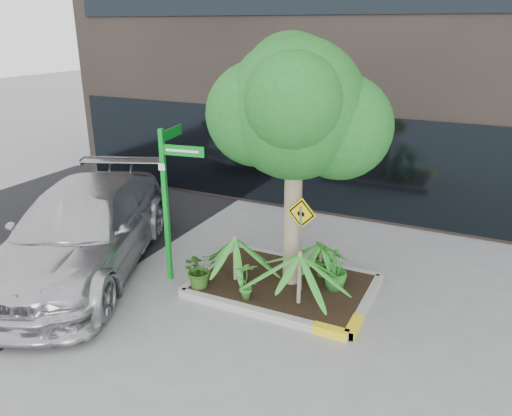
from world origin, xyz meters
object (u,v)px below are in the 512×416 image
at_px(tree, 296,109).
at_px(street_sign_post, 169,189).
at_px(parked_car, 82,231).
at_px(cattle_sign, 301,230).

relative_size(tree, street_sign_post, 1.55).
relative_size(tree, parked_car, 0.79).
distance_m(parked_car, cattle_sign, 4.51).
height_order(parked_car, street_sign_post, street_sign_post).
relative_size(parked_car, street_sign_post, 1.97).
xyz_separation_m(street_sign_post, cattle_sign, (2.56, 0.32, -0.48)).
bearing_deg(street_sign_post, cattle_sign, -1.55).
bearing_deg(tree, parked_car, -164.52).
relative_size(tree, cattle_sign, 2.57).
distance_m(tree, parked_car, 4.97).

